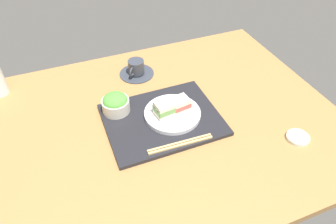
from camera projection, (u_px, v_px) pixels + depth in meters
ground_plane at (149, 128)px, 113.36cm from camera, size 140.00×100.00×3.00cm
serving_tray at (162, 119)px, 113.34cm from camera, size 40.78×32.16×1.48cm
sandwich_plate at (172, 113)px, 113.48cm from camera, size 20.56×20.56×1.56cm
sandwich_near at (164, 109)px, 109.96cm from camera, size 7.26×6.51×5.40cm
sandwich_far at (180, 104)px, 112.60cm from camera, size 7.31×6.35×4.55cm
salad_bowl at (116, 103)px, 113.39cm from camera, size 10.14×10.14×7.39cm
chopsticks_pair at (180, 144)px, 103.01cm from camera, size 22.61×2.73×0.70cm
coffee_cup at (136, 69)px, 133.72cm from camera, size 14.84×14.84×6.69cm
small_sauce_dish at (298, 138)px, 106.75cm from camera, size 7.78×7.78×1.26cm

